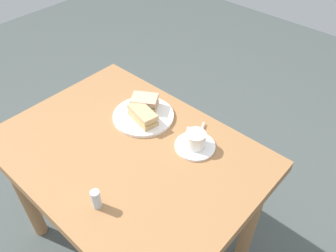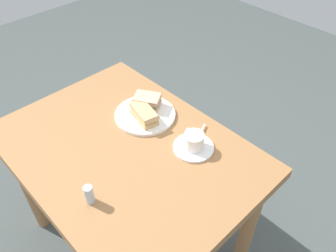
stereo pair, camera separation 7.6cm
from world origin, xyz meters
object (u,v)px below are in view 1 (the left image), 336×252
object	(u,v)px
dining_table	(130,167)
spoon	(200,132)
salt_shaker	(96,199)
coffee_cup	(195,139)
coffee_saucer	(195,146)
sandwich_front	(143,115)
sandwich_plate	(143,116)
sandwich_back	(145,102)

from	to	relation	value
dining_table	spoon	distance (m)	0.33
spoon	salt_shaker	bearing A→B (deg)	-94.69
coffee_cup	salt_shaker	bearing A→B (deg)	-99.03
salt_shaker	coffee_cup	bearing A→B (deg)	80.97
salt_shaker	coffee_saucer	bearing A→B (deg)	80.74
sandwich_front	coffee_saucer	bearing A→B (deg)	7.55
sandwich_plate	coffee_cup	bearing A→B (deg)	2.08
dining_table	coffee_saucer	bearing A→B (deg)	45.38
dining_table	salt_shaker	world-z (taller)	salt_shaker
sandwich_plate	coffee_saucer	xyz separation A→B (m)	(0.28, 0.01, -0.00)
sandwich_front	sandwich_back	bearing A→B (deg)	129.24
sandwich_front	dining_table	bearing A→B (deg)	-65.92
coffee_cup	salt_shaker	size ratio (longest dim) A/B	1.41
dining_table	salt_shaker	xyz separation A→B (m)	(0.12, -0.25, 0.15)
sandwich_plate	sandwich_front	world-z (taller)	sandwich_front
sandwich_plate	salt_shaker	size ratio (longest dim) A/B	3.53
spoon	sandwich_plate	bearing A→B (deg)	-162.64
sandwich_plate	salt_shaker	xyz separation A→B (m)	(0.21, -0.43, 0.03)
sandwich_back	spoon	world-z (taller)	sandwich_back
coffee_saucer	coffee_cup	bearing A→B (deg)	158.72
coffee_saucer	coffee_cup	size ratio (longest dim) A/B	1.53
coffee_cup	salt_shaker	distance (m)	0.44
sandwich_plate	coffee_saucer	distance (m)	0.28
sandwich_plate	salt_shaker	world-z (taller)	salt_shaker
sandwich_back	sandwich_plate	bearing A→B (deg)	-52.97
dining_table	spoon	world-z (taller)	spoon
dining_table	spoon	bearing A→B (deg)	58.61
spoon	dining_table	bearing A→B (deg)	-121.39
sandwich_back	sandwich_front	bearing A→B (deg)	-50.76
sandwich_plate	sandwich_front	size ratio (longest dim) A/B	1.74
sandwich_plate	spoon	bearing A→B (deg)	17.36
coffee_saucer	sandwich_back	bearing A→B (deg)	174.35
sandwich_back	coffee_cup	size ratio (longest dim) A/B	1.31
dining_table	coffee_saucer	size ratio (longest dim) A/B	6.40
coffee_saucer	coffee_cup	world-z (taller)	coffee_cup
coffee_saucer	salt_shaker	xyz separation A→B (m)	(-0.07, -0.44, 0.03)
dining_table	sandwich_plate	size ratio (longest dim) A/B	3.91
sandwich_back	coffee_saucer	bearing A→B (deg)	-5.65
coffee_cup	dining_table	bearing A→B (deg)	-134.26
sandwich_back	spoon	bearing A→B (deg)	7.73
salt_shaker	dining_table	bearing A→B (deg)	115.47
sandwich_front	coffee_saucer	world-z (taller)	sandwich_front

